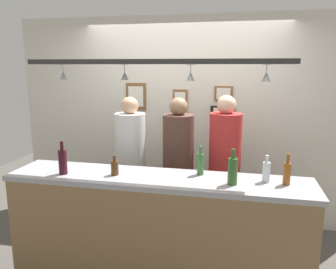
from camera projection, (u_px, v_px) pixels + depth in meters
name	position (u px, v px, depth m)	size (l,w,h in m)	color
ground_plane	(166.00, 261.00, 3.51)	(8.00, 8.00, 0.00)	#4C4742
back_wall	(185.00, 121.00, 4.30)	(4.40, 0.06, 2.60)	silver
bar_counter	(153.00, 220.00, 2.88)	(2.70, 0.55, 1.03)	#99999E
overhead_glass_rack	(158.00, 62.00, 2.81)	(2.20, 0.36, 0.04)	black
hanging_wineglass_far_left	(63.00, 75.00, 3.00)	(0.07, 0.07, 0.13)	silver
hanging_wineglass_left	(125.00, 75.00, 2.89)	(0.07, 0.07, 0.13)	silver
hanging_wineglass_center_left	(191.00, 76.00, 2.71)	(0.07, 0.07, 0.13)	silver
hanging_wineglass_center	(266.00, 76.00, 2.60)	(0.07, 0.07, 0.13)	silver
person_left_white_patterned_shirt	(131.00, 155.00, 3.83)	(0.34, 0.34, 1.66)	#2D334C
person_middle_brown_shirt	(178.00, 157.00, 3.71)	(0.34, 0.34, 1.66)	#2D334C
person_right_red_shirt	(225.00, 158.00, 3.60)	(0.34, 0.34, 1.70)	#2D334C
bottle_soda_clear	(266.00, 171.00, 2.82)	(0.06, 0.06, 0.23)	silver
bottle_wine_dark_red	(63.00, 161.00, 3.02)	(0.08, 0.08, 0.30)	#380F19
bottle_champagne_green	(233.00, 171.00, 2.76)	(0.08, 0.08, 0.30)	#2D5623
bottle_beer_green_import	(200.00, 163.00, 3.01)	(0.06, 0.06, 0.26)	#336B2D
bottle_beer_brown_stubby	(115.00, 167.00, 3.01)	(0.07, 0.07, 0.18)	#512D14
bottle_beer_amber_tall	(287.00, 173.00, 2.75)	(0.06, 0.06, 0.26)	brown
picture_frame_lower_pair	(223.00, 113.00, 4.13)	(0.30, 0.02, 0.18)	black
picture_frame_upper_small	(224.00, 94.00, 4.08)	(0.22, 0.02, 0.18)	brown
picture_frame_crest	(180.00, 100.00, 4.21)	(0.18, 0.02, 0.26)	brown
picture_frame_caricature	(136.00, 96.00, 4.33)	(0.26, 0.02, 0.34)	brown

